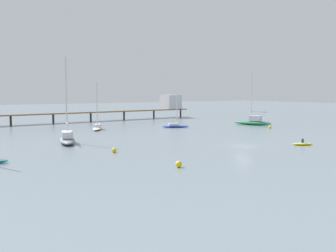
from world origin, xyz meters
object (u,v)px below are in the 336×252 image
object	(u,v)px
sailboat_blue	(175,125)
mooring_buoy_near	(179,164)
pier	(140,106)
mooring_buoy_inner	(114,150)
sailboat_green	(253,121)
sailboat_cream	(98,127)
dinghy_yellow	(302,144)
mooring_buoy_mid	(270,127)
sailboat_gray	(67,138)

from	to	relation	value
sailboat_blue	mooring_buoy_near	distance (m)	45.93
pier	mooring_buoy_inner	world-z (taller)	pier
pier	sailboat_green	bearing A→B (deg)	-69.75
sailboat_blue	sailboat_green	world-z (taller)	sailboat_green
sailboat_cream	mooring_buoy_near	distance (m)	43.83
sailboat_green	sailboat_blue	bearing A→B (deg)	164.66
dinghy_yellow	mooring_buoy_near	xyz separation A→B (m)	(-25.60, -3.69, 0.15)
sailboat_blue	mooring_buoy_mid	bearing A→B (deg)	-41.36
mooring_buoy_near	dinghy_yellow	bearing A→B (deg)	8.20
sailboat_gray	mooring_buoy_near	size ratio (longest dim) A/B	18.89
sailboat_blue	pier	bearing A→B (deg)	75.79
sailboat_blue	mooring_buoy_mid	world-z (taller)	sailboat_blue
sailboat_blue	mooring_buoy_near	bearing A→B (deg)	-124.71
sailboat_green	sailboat_cream	xyz separation A→B (m)	(-35.47, 10.21, -0.27)
sailboat_green	mooring_buoy_mid	bearing A→B (deg)	-112.93
sailboat_green	mooring_buoy_inner	world-z (taller)	sailboat_green
sailboat_blue	sailboat_gray	bearing A→B (deg)	-157.22
sailboat_blue	mooring_buoy_near	xyz separation A→B (m)	(-26.15, -37.75, -0.15)
sailboat_gray	mooring_buoy_inner	distance (m)	12.67
sailboat_green	dinghy_yellow	distance (m)	34.87
sailboat_blue	sailboat_cream	size ratio (longest dim) A/B	0.78
sailboat_green	mooring_buoy_inner	size ratio (longest dim) A/B	20.00
sailboat_gray	dinghy_yellow	size ratio (longest dim) A/B	4.11
mooring_buoy_inner	mooring_buoy_mid	bearing A→B (deg)	14.59
sailboat_green	mooring_buoy_near	world-z (taller)	sailboat_green
sailboat_green	mooring_buoy_inner	bearing A→B (deg)	-157.13
mooring_buoy_mid	pier	bearing A→B (deg)	101.70
sailboat_blue	dinghy_yellow	xyz separation A→B (m)	(-0.56, -34.06, -0.30)
sailboat_gray	mooring_buoy_inner	world-z (taller)	sailboat_gray
pier	dinghy_yellow	distance (m)	62.13
sailboat_cream	mooring_buoy_inner	size ratio (longest dim) A/B	15.42
pier	sailboat_gray	xyz separation A→B (m)	(-36.13, -39.75, -2.93)
sailboat_gray	sailboat_green	world-z (taller)	sailboat_gray
mooring_buoy_near	sailboat_blue	bearing A→B (deg)	55.29
sailboat_green	pier	bearing A→B (deg)	110.25
mooring_buoy_mid	sailboat_blue	bearing A→B (deg)	138.64
sailboat_green	mooring_buoy_mid	world-z (taller)	sailboat_green
sailboat_blue	mooring_buoy_mid	distance (m)	20.63
sailboat_green	sailboat_cream	distance (m)	36.91
sailboat_blue	mooring_buoy_inner	world-z (taller)	sailboat_blue
dinghy_yellow	sailboat_gray	bearing A→B (deg)	142.67
sailboat_green	mooring_buoy_mid	distance (m)	9.15
mooring_buoy_mid	mooring_buoy_inner	distance (m)	44.24
mooring_buoy_inner	sailboat_cream	bearing A→B (deg)	69.90
sailboat_blue	mooring_buoy_inner	distance (m)	36.89
pier	sailboat_green	distance (m)	35.00
mooring_buoy_inner	sailboat_blue	bearing A→B (deg)	42.20
mooring_buoy_mid	mooring_buoy_near	xyz separation A→B (m)	(-41.64, -24.12, 0.06)
sailboat_gray	sailboat_cream	xyz separation A→B (m)	(12.73, 17.23, -0.22)
sailboat_cream	sailboat_gray	bearing A→B (deg)	-126.47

